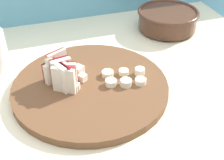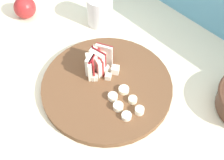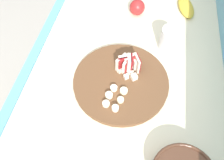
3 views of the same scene
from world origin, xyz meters
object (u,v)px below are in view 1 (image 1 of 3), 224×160
apple_dice_pile (74,78)px  cutting_board (90,87)px  ceramic_bowl (168,19)px  apple_wedge_fan (61,73)px  banana_slice_rows (124,77)px

apple_dice_pile → cutting_board: bearing=-32.4°
ceramic_bowl → apple_wedge_fan: bearing=-150.7°
cutting_board → banana_slice_rows: bearing=-7.0°
banana_slice_rows → ceramic_bowl: 0.32m
cutting_board → apple_dice_pile: (-0.03, 0.02, 0.02)m
apple_dice_pile → ceramic_bowl: ceramic_bowl is taller
apple_wedge_fan → banana_slice_rows: apple_wedge_fan is taller
apple_wedge_fan → banana_slice_rows: (0.14, -0.03, -0.02)m
banana_slice_rows → ceramic_bowl: size_ratio=0.55×
banana_slice_rows → ceramic_bowl: (0.22, 0.23, 0.01)m
cutting_board → banana_slice_rows: (0.08, -0.01, 0.02)m
cutting_board → apple_dice_pile: apple_dice_pile is taller
cutting_board → apple_wedge_fan: apple_wedge_fan is taller
apple_dice_pile → banana_slice_rows: (0.11, -0.03, -0.00)m
cutting_board → banana_slice_rows: banana_slice_rows is taller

